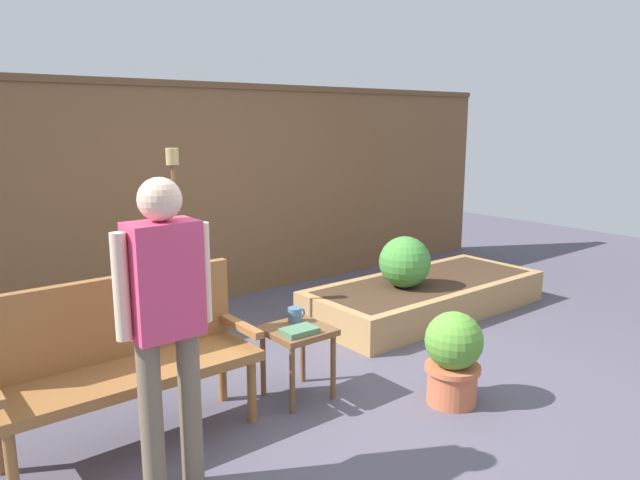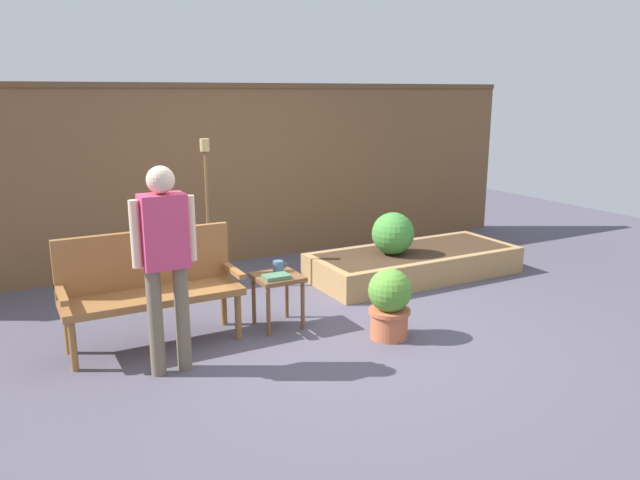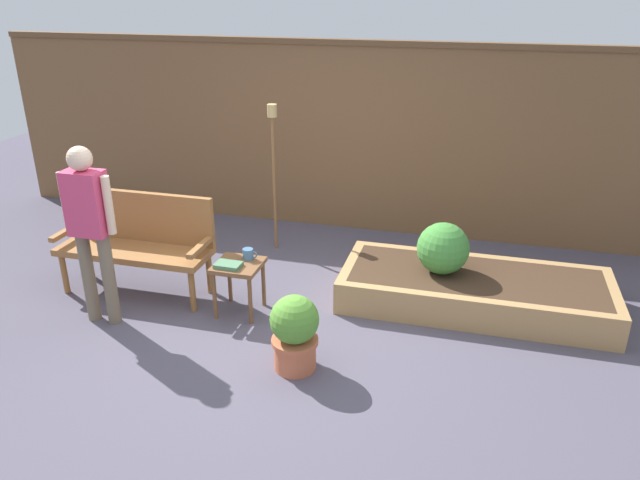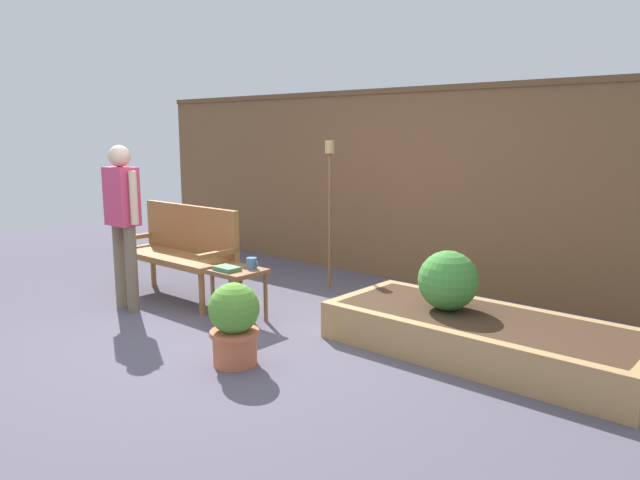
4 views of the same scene
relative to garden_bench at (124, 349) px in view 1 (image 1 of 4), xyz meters
The scene contains 11 objects.
ground_plane 1.60m from the garden_bench, 19.60° to the right, with size 14.00×14.00×0.00m, color #514C5B.
fence_back 2.59m from the garden_bench, 55.90° to the left, with size 8.40×0.14×2.16m.
garden_bench is the anchor object (origin of this frame).
side_table 1.10m from the garden_bench, ahead, with size 0.40×0.40×0.48m.
cup_on_table 1.14m from the garden_bench, ahead, with size 0.13×0.09×0.10m.
book_on_table 1.06m from the garden_bench, 14.97° to the right, with size 0.22×0.15×0.04m, color #4C7A56.
potted_boxwood 2.02m from the garden_bench, 25.88° to the right, with size 0.37×0.37×0.61m.
raised_planter_bed 3.15m from the garden_bench, ahead, with size 2.40×1.00×0.30m.
shrub_near_bench 2.82m from the garden_bench, ahead, with size 0.47×0.47×0.47m.
tiki_torch 1.65m from the garden_bench, 53.59° to the left, with size 0.10×0.10×1.59m.
person_by_bench 0.75m from the garden_bench, 91.39° to the right, with size 0.47×0.20×1.56m.
Camera 1 is at (-2.51, -2.62, 1.81)m, focal length 33.23 mm.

